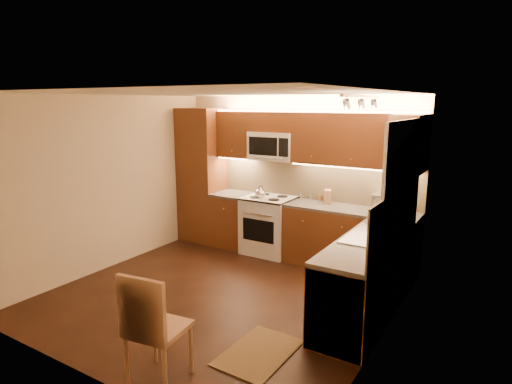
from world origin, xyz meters
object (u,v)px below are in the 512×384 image
Objects in this scene: kettle at (260,192)px; toaster_oven at (387,202)px; stove at (269,225)px; sink at (372,230)px; microwave at (273,146)px; dining_chair at (158,326)px; soap_bottle at (404,221)px; knife_block at (328,197)px.

kettle is 0.52× the size of toaster_oven.
stove is 0.58m from kettle.
microwave is at bearing 147.79° from sink.
toaster_oven reaches higher than stove.
sink is 1.32m from toaster_oven.
toaster_oven is at bearing 67.34° from dining_chair.
toaster_oven is at bearing 98.37° from sink.
microwave is 3.72× the size of kettle.
soap_bottle is at bearing 55.73° from dining_chair.
kettle reaches higher than soap_bottle.
toaster_oven is 0.87m from knife_block.
stove is 1.21× the size of microwave.
microwave reaches higher than kettle.
knife_block reaches higher than soap_bottle.
sink is at bearing -29.36° from stove.
microwave is 0.88× the size of sink.
knife_block is at bearing 8.37° from stove.
microwave is at bearing 153.39° from soap_bottle.
knife_block is at bearing 0.18° from microwave.
kettle is at bearing -121.88° from stove.
soap_bottle reaches higher than dining_chair.
stove is 1.27m from microwave.
sink is 4.21× the size of kettle.
microwave is 1.93× the size of toaster_oven.
soap_bottle is (2.23, -0.77, -0.72)m from microwave.
sink is at bearing -74.55° from knife_block.
microwave is 0.74× the size of dining_chair.
sink is 2.31m from kettle.
kettle is 3.41m from dining_chair.
sink is (2.00, -1.26, -0.74)m from microwave.
toaster_oven reaches higher than knife_block.
knife_block is 0.21× the size of dining_chair.
toaster_oven is (1.81, 0.18, 0.56)m from stove.
kettle is 0.96× the size of knife_block.
dining_chair is at bearing -75.94° from stove.
kettle reaches higher than sink.
kettle is 2.36m from soap_bottle.
stove is at bearing 150.64° from sink.
toaster_oven reaches higher than soap_bottle.
knife_block is at bearing 9.41° from kettle.
toaster_oven is at bearing -21.76° from knife_block.
kettle is 0.99× the size of soap_bottle.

